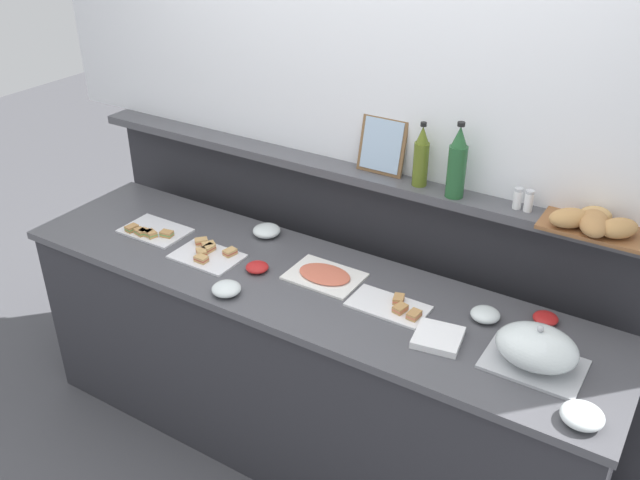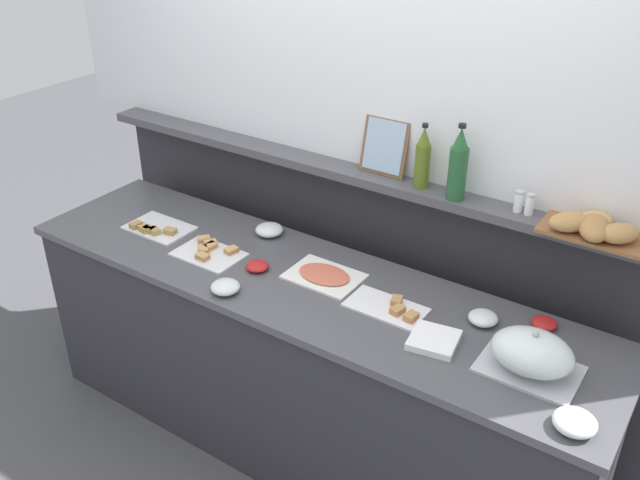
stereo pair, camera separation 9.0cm
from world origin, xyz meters
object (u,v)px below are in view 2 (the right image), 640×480
(cold_cuts_platter, at_px, (324,276))
(glass_bowl_large, at_px, (483,318))
(pepper_shaker, at_px, (530,204))
(wine_bottle_green, at_px, (458,166))
(olive_oil_bottle, at_px, (423,159))
(sandwich_platter_rear, at_px, (390,308))
(salt_shaker, at_px, (519,202))
(condiment_bowl_red, at_px, (544,323))
(sandwich_platter_side, at_px, (209,252))
(serving_cloche, at_px, (532,354))
(bread_basket, at_px, (595,227))
(glass_bowl_medium, at_px, (269,230))
(condiment_bowl_cream, at_px, (257,266))
(glass_bowl_small, at_px, (575,423))
(napkin_stack, at_px, (434,340))
(sandwich_platter_front, at_px, (157,228))
(glass_bowl_extra, at_px, (225,287))
(framed_picture, at_px, (385,146))

(cold_cuts_platter, bearing_deg, glass_bowl_large, 5.77)
(pepper_shaker, bearing_deg, wine_bottle_green, -174.99)
(glass_bowl_large, distance_m, olive_oil_bottle, 0.70)
(pepper_shaker, bearing_deg, sandwich_platter_rear, -129.97)
(olive_oil_bottle, height_order, salt_shaker, olive_oil_bottle)
(condiment_bowl_red, distance_m, pepper_shaker, 0.45)
(salt_shaker, bearing_deg, sandwich_platter_side, -157.34)
(serving_cloche, relative_size, bread_basket, 0.85)
(glass_bowl_medium, relative_size, condiment_bowl_cream, 1.32)
(glass_bowl_small, relative_size, bread_basket, 0.35)
(condiment_bowl_cream, height_order, napkin_stack, condiment_bowl_cream)
(sandwich_platter_front, xyz_separation_m, glass_bowl_medium, (0.47, 0.27, 0.01))
(bread_basket, bearing_deg, glass_bowl_large, -137.19)
(sandwich_platter_rear, distance_m, glass_bowl_small, 0.82)
(sandwich_platter_side, height_order, condiment_bowl_cream, sandwich_platter_side)
(serving_cloche, height_order, napkin_stack, serving_cloche)
(condiment_bowl_red, xyz_separation_m, napkin_stack, (-0.30, -0.33, -0.00))
(sandwich_platter_rear, height_order, condiment_bowl_red, sandwich_platter_rear)
(condiment_bowl_red, bearing_deg, salt_shaker, 138.96)
(glass_bowl_extra, bearing_deg, bread_basket, 27.62)
(sandwich_platter_side, xyz_separation_m, serving_cloche, (1.46, 0.02, 0.06))
(olive_oil_bottle, relative_size, salt_shaker, 3.17)
(condiment_bowl_red, height_order, bread_basket, bread_basket)
(glass_bowl_small, bearing_deg, bread_basket, 105.34)
(sandwich_platter_side, distance_m, glass_bowl_small, 1.67)
(napkin_stack, distance_m, salt_shaker, 0.64)
(sandwich_platter_rear, distance_m, salt_shaker, 0.65)
(sandwich_platter_rear, bearing_deg, glass_bowl_large, 20.20)
(sandwich_platter_front, relative_size, condiment_bowl_red, 3.24)
(sandwich_platter_front, bearing_deg, olive_oil_bottle, 22.46)
(olive_oil_bottle, xyz_separation_m, bread_basket, (0.72, -0.04, -0.08))
(serving_cloche, xyz_separation_m, glass_bowl_small, (0.21, -0.19, -0.05))
(serving_cloche, xyz_separation_m, bread_basket, (0.04, 0.43, 0.31))
(condiment_bowl_red, height_order, napkin_stack, condiment_bowl_red)
(framed_picture, bearing_deg, sandwich_platter_rear, -56.51)
(serving_cloche, relative_size, pepper_shaker, 3.91)
(sandwich_platter_front, distance_m, sandwich_platter_rear, 1.24)
(condiment_bowl_cream, bearing_deg, framed_picture, 58.96)
(sandwich_platter_side, xyz_separation_m, napkin_stack, (1.11, -0.02, 0.00))
(bread_basket, bearing_deg, cold_cuts_platter, -161.14)
(glass_bowl_extra, relative_size, napkin_stack, 0.71)
(serving_cloche, relative_size, salt_shaker, 3.91)
(condiment_bowl_red, bearing_deg, wine_bottle_green, 160.43)
(glass_bowl_small, bearing_deg, framed_picture, 147.10)
(sandwich_platter_rear, distance_m, glass_bowl_extra, 0.67)
(serving_cloche, bearing_deg, sandwich_platter_side, -179.15)
(condiment_bowl_cream, bearing_deg, cold_cuts_platter, 21.53)
(sandwich_platter_side, height_order, pepper_shaker, pepper_shaker)
(olive_oil_bottle, distance_m, bread_basket, 0.73)
(sandwich_platter_rear, height_order, glass_bowl_large, glass_bowl_large)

